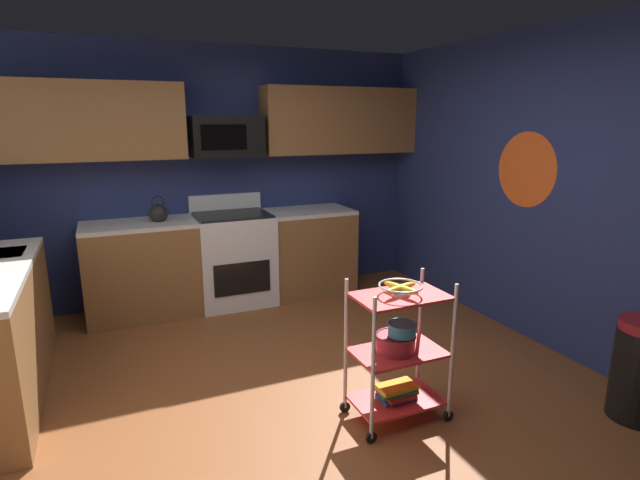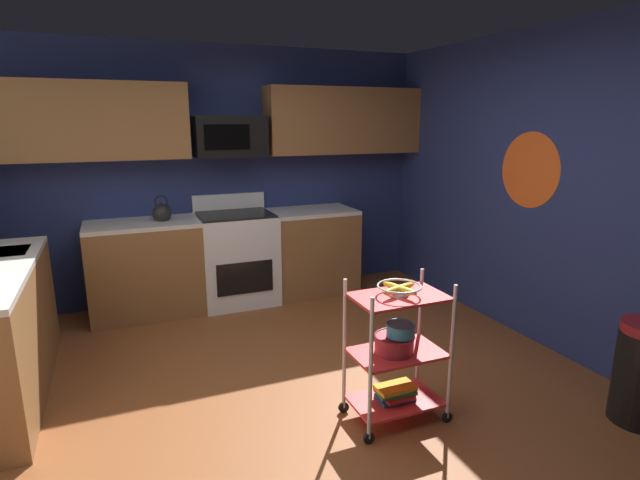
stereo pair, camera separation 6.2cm
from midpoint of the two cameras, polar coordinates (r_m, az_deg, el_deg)
floor at (r=3.55m, az=-1.46°, el=-18.50°), size 4.40×4.80×0.04m
wall_back at (r=5.37m, az=-10.98°, el=7.34°), size 4.52×0.06×2.60m
wall_right at (r=4.37m, az=26.98°, el=4.71°), size 0.06×4.80×2.60m
wall_flower_decal at (r=4.59m, az=23.21°, el=7.35°), size 0.00×0.64×0.64m
counter_run at (r=4.65m, az=-17.77°, el=-4.58°), size 3.55×2.40×0.92m
oven_range at (r=5.23m, az=-9.15°, el=-1.94°), size 0.76×0.65×1.10m
upper_cabinets at (r=5.15m, az=-10.96°, el=13.22°), size 4.40×0.33×0.70m
microwave at (r=5.14m, az=-9.95°, el=11.59°), size 0.70×0.39×0.40m
rolling_cart at (r=3.22m, az=9.34°, el=-12.58°), size 0.63×0.37×0.91m
fruit_bowl at (r=3.06m, az=9.64°, el=-5.45°), size 0.27×0.27×0.07m
mixing_bowl_large at (r=3.18m, az=9.05°, el=-11.58°), size 0.25×0.25×0.11m
mixing_bowl_small at (r=3.13m, az=9.77°, el=-10.04°), size 0.18×0.18×0.08m
book_stack at (r=3.35m, az=9.15°, el=-16.81°), size 0.25×0.19×0.10m
kettle at (r=5.00m, az=-17.27°, el=3.00°), size 0.21×0.18×0.26m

